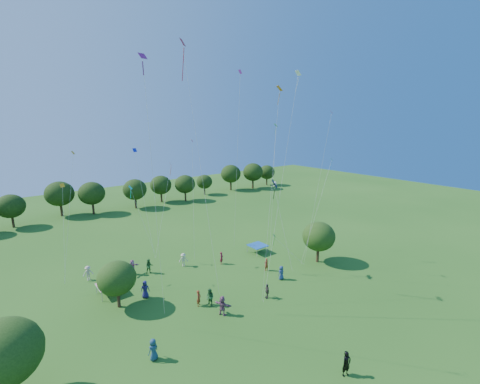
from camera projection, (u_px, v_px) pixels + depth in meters
The scene contains 38 objects.
ground at pixel (365, 381), 22.27m from camera, with size 160.00×160.00×0.00m, color #31641D.
near_tree_west at pixel (2, 354), 19.59m from camera, with size 4.63×4.63×5.83m.
near_tree_north at pixel (117, 278), 30.45m from camera, with size 3.61×3.61×4.66m.
near_tree_east at pixel (319, 236), 40.31m from camera, with size 4.08×4.08×5.27m.
treeline at pixel (102, 192), 62.78m from camera, with size 88.01×8.77×6.77m.
tent_red_stripe at pixel (109, 285), 33.18m from camera, with size 2.20×2.20×1.10m.
tent_blue at pixel (258, 245), 43.69m from camera, with size 2.20×2.20×1.10m.
man_in_black at pixel (346, 364), 22.55m from camera, with size 0.70×0.45×1.88m, color black.
crowd_person_0 at pixel (145, 289), 32.54m from camera, with size 0.90×0.49×1.83m, color #1D1C52.
crowd_person_1 at pixel (199, 298), 31.14m from camera, with size 0.60×0.39×1.62m, color maroon.
crowd_person_2 at pixel (149, 266), 37.78m from camera, with size 0.87×0.47×1.77m, color #255524.
crowd_person_3 at pixel (88, 273), 36.14m from camera, with size 1.12×0.50×1.71m, color beige.
crowd_person_4 at pixel (117, 276), 35.37m from camera, with size 1.09×0.50×1.86m, color #38352D.
crowd_person_5 at pixel (222, 306), 29.64m from camera, with size 1.75×0.62×1.87m, color #834C6A.
crowd_person_6 at pixel (281, 273), 36.33m from camera, with size 0.80×0.43×1.62m, color navy.
crowd_person_7 at pixel (222, 258), 40.28m from camera, with size 0.59×0.38×1.59m, color maroon.
crowd_person_8 at pixel (210, 297), 31.09m from camera, with size 0.88×0.47×1.78m, color #275C2C.
crowd_person_9 at pixel (183, 260), 39.63m from camera, with size 1.11×0.50×1.70m, color beige.
crowd_person_10 at pixel (267, 291), 32.52m from camera, with size 0.90×0.41×1.54m, color #453D37.
crowd_person_11 at pixel (133, 267), 37.46m from camera, with size 1.69×0.61×1.82m, color #AB638F.
crowd_person_12 at pixel (153, 349), 24.06m from camera, with size 0.85×0.46×1.73m, color navy.
crowd_person_13 at pixel (266, 264), 38.51m from camera, with size 0.58×0.37×1.55m, color maroon.
pirate_kite at pixel (275, 185), 36.09m from camera, with size 1.17×3.76×9.86m.
red_high_kite at pixel (189, 87), 30.61m from camera, with size 0.86×6.37×24.00m.
small_kite_0 at pixel (322, 165), 34.14m from camera, with size 1.21×2.14×17.38m.
small_kite_1 at pixel (168, 181), 42.12m from camera, with size 4.87×4.49×10.92m.
small_kite_2 at pixel (71, 188), 33.60m from camera, with size 2.99×3.17×13.23m.
small_kite_3 at pixel (275, 152), 42.65m from camera, with size 4.40×3.99×15.98m.
small_kite_4 at pixel (326, 180), 39.32m from camera, with size 6.81×1.62×11.90m.
small_kite_5 at pixel (238, 129), 37.37m from camera, with size 1.22×2.91×21.86m.
small_kite_6 at pixel (289, 134), 27.70m from camera, with size 3.56×0.58×20.50m.
small_kite_7 at pixel (134, 198), 39.40m from camera, with size 1.66×3.82×8.57m.
small_kite_8 at pixel (193, 181), 36.97m from camera, with size 0.66×0.69×14.30m.
small_kite_9 at pixel (275, 139), 27.69m from camera, with size 2.21×0.70×19.25m.
small_kite_10 at pixel (63, 208), 33.93m from camera, with size 1.61×3.60×9.80m.
small_kite_11 at pixel (277, 240), 37.04m from camera, with size 2.86×2.64×3.62m.
small_kite_12 at pixel (140, 176), 38.39m from camera, with size 0.70×3.22×13.15m.
small_kite_13 at pixel (149, 137), 22.72m from camera, with size 1.68×2.25×20.70m.
Camera 1 is at (-18.53, -9.43, 17.65)m, focal length 24.00 mm.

